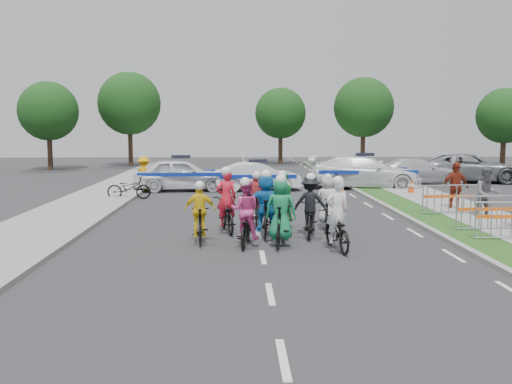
{
  "coord_description": "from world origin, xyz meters",
  "views": [
    {
      "loc": [
        -0.61,
        -13.3,
        3.1
      ],
      "look_at": [
        -0.03,
        4.09,
        1.1
      ],
      "focal_mm": 40.0,
      "sensor_mm": 36.0,
      "label": 1
    }
  ],
  "objects_px": {
    "rider_3": "(200,219)",
    "spectator_1": "(487,194)",
    "rider_8": "(282,206)",
    "cone_0": "(342,195)",
    "tree_1": "(364,108)",
    "barrier_2": "(449,201)",
    "rider_9": "(256,205)",
    "tree_2": "(505,116)",
    "rider_4": "(310,212)",
    "marshal_hiviz": "(144,174)",
    "tree_4": "(281,113)",
    "barrier_1": "(488,214)",
    "tree_3": "(129,104)",
    "tree_0": "(48,111)",
    "barrier_0": "(511,222)",
    "rider_6": "(226,210)",
    "cone_1": "(411,188)",
    "rider_2": "(245,220)",
    "rider_1": "(281,218)",
    "police_car_1": "(258,176)",
    "spectator_2": "(455,187)",
    "rider_5": "(266,209)",
    "rider_0": "(337,226)",
    "civilian_sedan": "(418,171)",
    "parked_bike": "(129,188)",
    "rider_7": "(327,207)",
    "police_car_2": "(364,172)",
    "police_car_0": "(181,175)"
  },
  "relations": [
    {
      "from": "police_car_0",
      "to": "parked_bike",
      "type": "relative_size",
      "value": 2.51
    },
    {
      "from": "rider_5",
      "to": "rider_0",
      "type": "bearing_deg",
      "value": 137.98
    },
    {
      "from": "rider_0",
      "to": "police_car_1",
      "type": "xyz_separation_m",
      "value": [
        -1.49,
        13.6,
        0.06
      ]
    },
    {
      "from": "rider_0",
      "to": "rider_2",
      "type": "relative_size",
      "value": 1.05
    },
    {
      "from": "rider_8",
      "to": "cone_1",
      "type": "relative_size",
      "value": 2.55
    },
    {
      "from": "marshal_hiviz",
      "to": "spectator_1",
      "type": "bearing_deg",
      "value": 166.11
    },
    {
      "from": "rider_5",
      "to": "barrier_0",
      "type": "distance_m",
      "value": 6.59
    },
    {
      "from": "civilian_sedan",
      "to": "cone_1",
      "type": "xyz_separation_m",
      "value": [
        -1.87,
        -4.96,
        -0.35
      ]
    },
    {
      "from": "civilian_sedan",
      "to": "tree_2",
      "type": "height_order",
      "value": "tree_2"
    },
    {
      "from": "rider_1",
      "to": "police_car_2",
      "type": "relative_size",
      "value": 0.34
    },
    {
      "from": "rider_7",
      "to": "barrier_2",
      "type": "relative_size",
      "value": 0.85
    },
    {
      "from": "civilian_sedan",
      "to": "barrier_2",
      "type": "distance_m",
      "value": 11.41
    },
    {
      "from": "tree_2",
      "to": "rider_1",
      "type": "bearing_deg",
      "value": -125.26
    },
    {
      "from": "police_car_1",
      "to": "cone_1",
      "type": "distance_m",
      "value": 7.25
    },
    {
      "from": "rider_6",
      "to": "rider_9",
      "type": "bearing_deg",
      "value": -148.63
    },
    {
      "from": "rider_3",
      "to": "barrier_0",
      "type": "relative_size",
      "value": 0.84
    },
    {
      "from": "spectator_1",
      "to": "tree_2",
      "type": "bearing_deg",
      "value": 66.44
    },
    {
      "from": "civilian_sedan",
      "to": "spectator_1",
      "type": "relative_size",
      "value": 2.66
    },
    {
      "from": "rider_3",
      "to": "marshal_hiviz",
      "type": "relative_size",
      "value": 0.99
    },
    {
      "from": "rider_6",
      "to": "spectator_2",
      "type": "relative_size",
      "value": 1.1
    },
    {
      "from": "rider_9",
      "to": "police_car_1",
      "type": "relative_size",
      "value": 0.42
    },
    {
      "from": "rider_9",
      "to": "barrier_1",
      "type": "height_order",
      "value": "rider_9"
    },
    {
      "from": "rider_9",
      "to": "tree_0",
      "type": "height_order",
      "value": "tree_0"
    },
    {
      "from": "rider_7",
      "to": "tree_2",
      "type": "distance_m",
      "value": 27.55
    },
    {
      "from": "spectator_2",
      "to": "rider_0",
      "type": "bearing_deg",
      "value": -141.08
    },
    {
      "from": "rider_1",
      "to": "tree_0",
      "type": "height_order",
      "value": "tree_0"
    },
    {
      "from": "barrier_2",
      "to": "tree_1",
      "type": "bearing_deg",
      "value": 84.54
    },
    {
      "from": "rider_2",
      "to": "tree_2",
      "type": "distance_m",
      "value": 30.93
    },
    {
      "from": "parked_bike",
      "to": "tree_0",
      "type": "distance_m",
      "value": 19.31
    },
    {
      "from": "rider_0",
      "to": "rider_1",
      "type": "bearing_deg",
      "value": -27.96
    },
    {
      "from": "barrier_0",
      "to": "tree_4",
      "type": "height_order",
      "value": "tree_4"
    },
    {
      "from": "barrier_1",
      "to": "tree_3",
      "type": "bearing_deg",
      "value": 118.31
    },
    {
      "from": "rider_9",
      "to": "cone_1",
      "type": "bearing_deg",
      "value": -130.01
    },
    {
      "from": "rider_7",
      "to": "civilian_sedan",
      "type": "xyz_separation_m",
      "value": [
        7.04,
        13.36,
        0.03
      ]
    },
    {
      "from": "rider_7",
      "to": "police_car_1",
      "type": "xyz_separation_m",
      "value": [
        -1.72,
        10.63,
        0.02
      ]
    },
    {
      "from": "rider_9",
      "to": "tree_2",
      "type": "xyz_separation_m",
      "value": [
        18.01,
        21.84,
        3.16
      ]
    },
    {
      "from": "marshal_hiviz",
      "to": "rider_9",
      "type": "bearing_deg",
      "value": 138.27
    },
    {
      "from": "spectator_1",
      "to": "tree_0",
      "type": "relative_size",
      "value": 0.29
    },
    {
      "from": "rider_3",
      "to": "spectator_1",
      "type": "height_order",
      "value": "spectator_1"
    },
    {
      "from": "rider_4",
      "to": "marshal_hiviz",
      "type": "distance_m",
      "value": 13.17
    },
    {
      "from": "rider_3",
      "to": "tree_1",
      "type": "relative_size",
      "value": 0.25
    },
    {
      "from": "rider_2",
      "to": "rider_5",
      "type": "distance_m",
      "value": 1.32
    },
    {
      "from": "spectator_2",
      "to": "barrier_0",
      "type": "xyz_separation_m",
      "value": [
        -0.67,
        -5.73,
        -0.35
      ]
    },
    {
      "from": "barrier_0",
      "to": "barrier_2",
      "type": "distance_m",
      "value": 4.49
    },
    {
      "from": "rider_8",
      "to": "cone_0",
      "type": "height_order",
      "value": "rider_8"
    },
    {
      "from": "civilian_sedan",
      "to": "barrier_1",
      "type": "relative_size",
      "value": 2.4
    },
    {
      "from": "rider_8",
      "to": "tree_1",
      "type": "distance_m",
      "value": 27.37
    },
    {
      "from": "rider_7",
      "to": "cone_1",
      "type": "bearing_deg",
      "value": -111.25
    },
    {
      "from": "tree_1",
      "to": "tree_4",
      "type": "xyz_separation_m",
      "value": [
        -6.0,
        4.0,
        -0.35
      ]
    },
    {
      "from": "parked_bike",
      "to": "civilian_sedan",
      "type": "bearing_deg",
      "value": -70.84
    }
  ]
}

